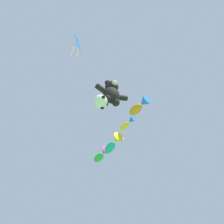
{
  "coord_description": "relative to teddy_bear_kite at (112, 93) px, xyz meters",
  "views": [
    {
      "loc": [
        -2.12,
        -2.17,
        1.38
      ],
      "look_at": [
        1.02,
        3.98,
        10.39
      ],
      "focal_mm": 35.0,
      "sensor_mm": 36.0,
      "label": 1
    }
  ],
  "objects": [
    {
      "name": "fish_kite_teal",
      "position": [
        2.5,
        4.67,
        0.98
      ],
      "size": [
        0.85,
        2.12,
        0.83
      ],
      "color": "#19ADB2"
    },
    {
      "name": "soccer_ball_kite",
      "position": [
        -0.64,
        0.06,
        -1.29
      ],
      "size": [
        0.84,
        0.83,
        0.77
      ],
      "color": "white"
    },
    {
      "name": "fish_kite_tangerine",
      "position": [
        2.69,
        0.91,
        1.47
      ],
      "size": [
        1.1,
        1.85,
        0.83
      ],
      "color": "orange"
    },
    {
      "name": "teddy_bear_kite",
      "position": [
        0.0,
        0.0,
        0.0
      ],
      "size": [
        2.14,
        0.94,
        2.17
      ],
      "color": "black"
    },
    {
      "name": "diamond_kite",
      "position": [
        -2.8,
        -0.45,
        3.36
      ],
      "size": [
        0.84,
        1.0,
        3.12
      ],
      "color": "blue"
    },
    {
      "name": "fish_kite_goldfin",
      "position": [
        2.88,
        2.93,
        1.8
      ],
      "size": [
        0.82,
        1.62,
        0.54
      ],
      "color": "yellow"
    },
    {
      "name": "fish_kite_emerald",
      "position": [
        2.47,
        6.73,
        1.48
      ],
      "size": [
        0.92,
        1.92,
        0.8
      ],
      "color": "green"
    }
  ]
}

